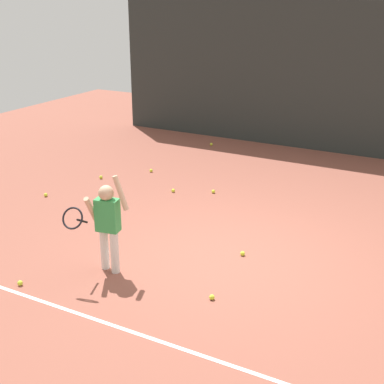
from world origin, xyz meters
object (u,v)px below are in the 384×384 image
tennis_player (106,221)px  tennis_ball_6 (151,171)px  tennis_ball_0 (243,253)px  tennis_ball_1 (46,195)px  tennis_ball_7 (101,177)px  tennis_ball_2 (212,297)px  tennis_ball_8 (211,144)px  tennis_ball_4 (20,283)px  tennis_ball_5 (213,191)px  tennis_ball_3 (173,190)px

tennis_player → tennis_ball_6: size_ratio=20.46×
tennis_ball_0 → tennis_ball_1: (-4.06, 0.44, 0.00)m
tennis_ball_7 → tennis_ball_2: bearing=-37.0°
tennis_ball_0 → tennis_ball_8: 5.73m
tennis_player → tennis_ball_7: bearing=119.2°
tennis_ball_4 → tennis_ball_0: bearing=44.1°
tennis_ball_1 → tennis_ball_5: bearing=31.7°
tennis_player → tennis_ball_8: tennis_player is taller
tennis_ball_1 → tennis_ball_5: size_ratio=1.00×
tennis_player → tennis_ball_8: bearing=94.3°
tennis_ball_0 → tennis_ball_4: 3.01m
tennis_ball_0 → tennis_ball_6: (-3.13, 2.53, 0.00)m
tennis_ball_7 → tennis_ball_8: size_ratio=1.00×
tennis_ball_8 → tennis_ball_1: bearing=-104.1°
tennis_ball_1 → tennis_ball_2: bearing=-21.8°
tennis_player → tennis_ball_5: bearing=81.5°
tennis_ball_8 → tennis_ball_4: bearing=-83.7°
tennis_ball_2 → tennis_ball_5: size_ratio=1.00×
tennis_ball_0 → tennis_ball_6: 4.03m
tennis_ball_4 → tennis_ball_6: same height
tennis_player → tennis_ball_0: 2.00m
tennis_ball_3 → tennis_ball_5: (0.68, 0.31, 0.00)m
tennis_ball_4 → tennis_ball_7: size_ratio=1.00×
tennis_player → tennis_ball_3: size_ratio=20.46×
tennis_ball_4 → tennis_player: bearing=48.2°
tennis_player → tennis_ball_5: size_ratio=20.46×
tennis_player → tennis_ball_8: size_ratio=20.46×
tennis_ball_1 → tennis_ball_7: (0.28, 1.26, 0.00)m
tennis_ball_5 → tennis_ball_8: (-1.47, 2.87, 0.00)m
tennis_ball_3 → tennis_ball_4: (-0.02, -3.83, 0.00)m
tennis_player → tennis_ball_6: (-1.73, 3.77, -0.69)m
tennis_player → tennis_ball_1: 3.23m
tennis_ball_0 → tennis_ball_5: bearing=125.6°
tennis_ball_3 → tennis_ball_1: bearing=-146.1°
tennis_ball_6 → tennis_player: bearing=-65.3°
tennis_player → tennis_ball_6: 4.21m
tennis_player → tennis_ball_8: (-1.54, 6.16, -0.69)m
tennis_ball_6 → tennis_ball_7: size_ratio=1.00×
tennis_player → tennis_ball_0: size_ratio=20.46×
tennis_ball_2 → tennis_ball_3: size_ratio=1.00×
tennis_ball_0 → tennis_ball_2: bearing=-84.0°
tennis_ball_5 → tennis_ball_7: 2.34m
tennis_ball_1 → tennis_ball_2: size_ratio=1.00×
tennis_ball_6 → tennis_ball_7: bearing=-128.3°
tennis_ball_0 → tennis_ball_1: same height
tennis_ball_3 → tennis_ball_4: size_ratio=1.00×
tennis_ball_1 → tennis_ball_8: 4.62m
tennis_ball_5 → tennis_ball_6: same height
tennis_ball_2 → tennis_ball_8: (-3.07, 6.16, 0.00)m
tennis_ball_4 → tennis_ball_6: 4.73m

